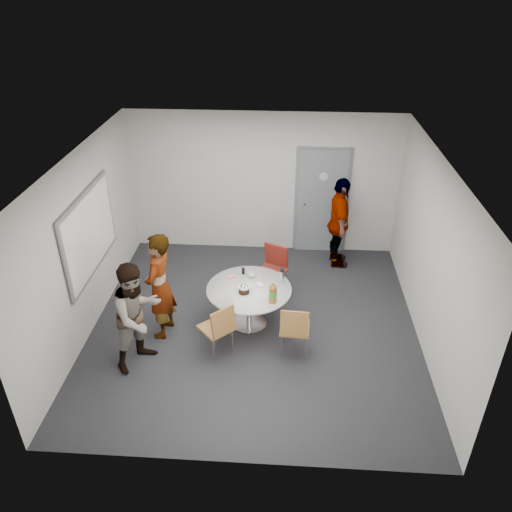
# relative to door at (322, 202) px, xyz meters

# --- Properties ---
(floor) EXTENTS (5.00, 5.00, 0.00)m
(floor) POSITION_rel_door_xyz_m (-1.10, -2.48, -1.03)
(floor) COLOR black
(floor) RESTS_ON ground
(ceiling) EXTENTS (5.00, 5.00, 0.00)m
(ceiling) POSITION_rel_door_xyz_m (-1.10, -2.48, 1.67)
(ceiling) COLOR silver
(ceiling) RESTS_ON wall_back
(wall_back) EXTENTS (5.00, 0.00, 5.00)m
(wall_back) POSITION_rel_door_xyz_m (-1.10, 0.02, 0.32)
(wall_back) COLOR beige
(wall_back) RESTS_ON floor
(wall_left) EXTENTS (0.00, 5.00, 5.00)m
(wall_left) POSITION_rel_door_xyz_m (-3.60, -2.48, 0.32)
(wall_left) COLOR beige
(wall_left) RESTS_ON floor
(wall_right) EXTENTS (0.00, 5.00, 5.00)m
(wall_right) POSITION_rel_door_xyz_m (1.40, -2.48, 0.32)
(wall_right) COLOR beige
(wall_right) RESTS_ON floor
(wall_front) EXTENTS (5.00, 0.00, 5.00)m
(wall_front) POSITION_rel_door_xyz_m (-1.10, -4.98, 0.32)
(wall_front) COLOR beige
(wall_front) RESTS_ON floor
(door) EXTENTS (1.02, 0.17, 2.12)m
(door) POSITION_rel_door_xyz_m (0.00, 0.00, 0.00)
(door) COLOR slate
(door) RESTS_ON wall_back
(whiteboard) EXTENTS (0.04, 1.90, 1.25)m
(whiteboard) POSITION_rel_door_xyz_m (-3.56, -2.28, 0.42)
(whiteboard) COLOR slate
(whiteboard) RESTS_ON wall_left
(table) EXTENTS (1.29, 1.29, 1.02)m
(table) POSITION_rel_door_xyz_m (-1.15, -2.46, -0.44)
(table) COLOR silver
(table) RESTS_ON floor
(chair_near_left) EXTENTS (0.59, 0.59, 0.85)m
(chair_near_left) POSITION_rel_door_xyz_m (-1.55, -3.19, -0.51)
(chair_near_left) COLOR brown
(chair_near_left) RESTS_ON floor
(chair_near_right) EXTENTS (0.44, 0.47, 0.86)m
(chair_near_right) POSITION_rel_door_xyz_m (-0.49, -3.14, -0.51)
(chair_near_right) COLOR brown
(chair_near_right) RESTS_ON floor
(chair_far) EXTENTS (0.59, 0.61, 0.91)m
(chair_far) POSITION_rel_door_xyz_m (-0.85, -1.58, -0.47)
(chair_far) COLOR maroon
(chair_far) RESTS_ON floor
(person_main) EXTENTS (0.48, 0.66, 1.69)m
(person_main) POSITION_rel_door_xyz_m (-2.47, -2.73, -0.18)
(person_main) COLOR #A5C6EA
(person_main) RESTS_ON floor
(person_left) EXTENTS (0.94, 0.98, 1.60)m
(person_left) POSITION_rel_door_xyz_m (-2.62, -3.38, -0.23)
(person_left) COLOR white
(person_left) RESTS_ON floor
(person_right) EXTENTS (0.46, 1.02, 1.71)m
(person_right) POSITION_rel_door_xyz_m (0.30, -0.53, -0.17)
(person_right) COLOR black
(person_right) RESTS_ON floor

